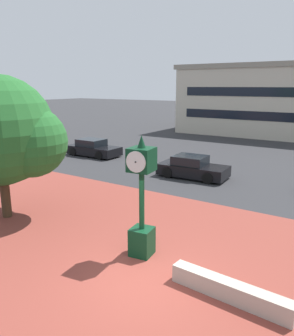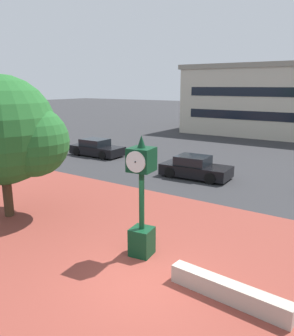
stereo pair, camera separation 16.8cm
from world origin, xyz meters
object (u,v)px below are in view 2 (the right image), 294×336
(street_clock, at_px, (142,201))
(car_street_far, at_px, (195,168))
(plaza_tree, at_px, (8,133))
(car_street_mid, at_px, (97,148))

(street_clock, xyz_separation_m, car_street_far, (-2.83, 9.44, -1.26))
(street_clock, relative_size, plaza_tree, 0.67)
(street_clock, xyz_separation_m, car_street_mid, (-12.02, 10.95, -1.26))
(plaza_tree, height_order, car_street_mid, plaza_tree)
(street_clock, bearing_deg, plaza_tree, 174.60)
(plaza_tree, distance_m, car_street_far, 10.68)
(car_street_mid, bearing_deg, car_street_far, 80.19)
(plaza_tree, relative_size, car_street_mid, 1.35)
(car_street_mid, height_order, car_street_far, same)
(street_clock, distance_m, car_street_far, 9.93)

